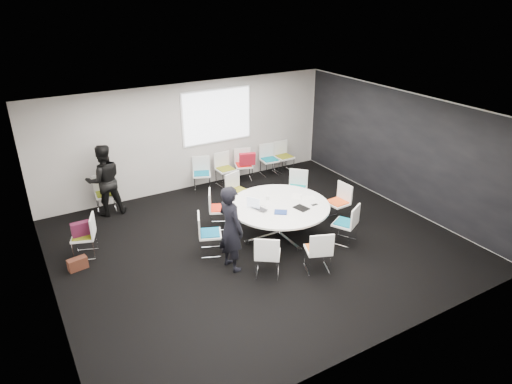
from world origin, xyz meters
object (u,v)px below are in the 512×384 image
chair_back_b (226,175)px  chair_back_d (269,165)px  chair_ring_d (219,216)px  chair_ring_e (210,241)px  chair_back_c (244,171)px  chair_person_back (106,200)px  maroon_bag (82,229)px  chair_ring_a (337,209)px  chair_back_a (202,180)px  person_main (231,228)px  chair_ring_g (318,258)px  brown_bag (78,264)px  chair_ring_f (267,262)px  chair_ring_h (345,231)px  chair_back_e (284,162)px  person_back (104,180)px  conference_table (279,213)px  laptop (261,208)px  chair_spare_left (85,244)px  chair_ring_c (238,198)px  cup (267,198)px  chair_ring_b (296,195)px

chair_back_b → chair_back_d: bearing=178.0°
chair_ring_d → chair_back_b: same height
chair_ring_e → chair_back_c: (2.44, 2.99, 0.00)m
chair_person_back → maroon_bag: (-0.86, -1.82, 0.34)m
chair_ring_d → maroon_bag: chair_ring_d is taller
chair_ring_a → chair_ring_d: size_ratio=1.00×
chair_back_a → person_main: person_main is taller
chair_ring_g → brown_bag: (-3.97, 2.35, -0.16)m
chair_ring_f → chair_ring_h: 2.05m
chair_ring_e → chair_back_b: 3.50m
chair_back_d → chair_back_e: bearing=-174.9°
chair_back_c → person_back: 3.84m
chair_ring_h → chair_back_c: same height
conference_table → chair_back_d: chair_back_d is taller
chair_back_a → chair_person_back: bearing=22.4°
chair_back_c → laptop: size_ratio=2.41×
person_main → brown_bag: 3.06m
chair_back_a → person_back: 2.59m
person_main → person_back: person_back is taller
chair_back_d → chair_spare_left: size_ratio=1.00×
chair_ring_h → person_back: person_back is taller
chair_spare_left → laptop: size_ratio=2.41×
chair_ring_e → laptop: size_ratio=2.41×
chair_ring_e → laptop: chair_ring_e is taller
chair_ring_f → chair_back_d: size_ratio=1.00×
chair_back_b → chair_back_e: size_ratio=1.00×
chair_ring_c → maroon_bag: size_ratio=2.20×
conference_table → laptop: laptop is taller
person_back → cup: size_ratio=19.21×
conference_table → chair_ring_a: 1.57m
laptop → chair_ring_d: bearing=11.1°
chair_ring_h → chair_back_a: 4.30m
conference_table → chair_back_c: bearing=75.1°
chair_ring_d → maroon_bag: size_ratio=2.20×
chair_ring_f → brown_bag: bearing=-177.3°
chair_ring_g → conference_table: bearing=107.9°
conference_table → brown_bag: bearing=168.6°
chair_ring_c → person_back: (-2.82, 1.31, 0.59)m
chair_ring_a → chair_ring_h: 1.00m
chair_back_b → person_back: bearing=-0.0°
cup → chair_ring_b: bearing=28.2°
conference_table → maroon_bag: bearing=161.9°
chair_ring_d → chair_back_a: (0.51, 2.08, 0.00)m
chair_ring_g → chair_back_d: (1.75, 4.58, 0.00)m
conference_table → chair_ring_g: chair_ring_g is taller
chair_ring_a → cup: (-1.63, 0.45, 0.50)m
chair_back_a → laptop: 3.06m
conference_table → chair_ring_e: bearing=177.4°
chair_spare_left → chair_person_back: (0.85, 1.82, 0.00)m
chair_back_d → cup: 3.26m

